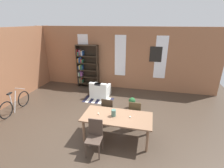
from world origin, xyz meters
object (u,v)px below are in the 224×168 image
Objects in this scene: bicycle_second at (15,104)px; vase_on_table at (114,113)px; armchair_white at (100,91)px; dining_chair_near_left at (95,136)px; dining_table at (117,119)px; dining_chair_far_right at (135,113)px; bookshelf_tall at (86,66)px; potted_plant_by_shelf at (132,102)px; dining_chair_far_left at (108,110)px.

vase_on_table is at bearing -9.09° from bicycle_second.
dining_chair_near_left is at bearing -75.06° from armchair_white.
dining_table is 3.08m from armchair_white.
dining_chair_near_left is 1.00× the size of dining_chair_far_right.
vase_on_table is 4.51m from bookshelf_tall.
vase_on_table is at bearing 63.45° from dining_chair_near_left.
dining_chair_far_left is at bearing -117.75° from potted_plant_by_shelf.
bicycle_second is at bearing -179.30° from dining_chair_far_left.
dining_chair_far_left is at bearing 116.63° from vase_on_table.
dining_chair_far_left is at bearing 123.10° from dining_table.
bicycle_second is (-4.06, 0.65, -0.52)m from vase_on_table.
dining_chair_near_left is (-0.35, -0.69, -0.33)m from vase_on_table.
dining_chair_far_left and dining_chair_far_right have the same top height.
armchair_white reaches higher than potted_plant_by_shelf.
dining_chair_far_right is 2.09× the size of potted_plant_by_shelf.
potted_plant_by_shelf is (4.38, 1.31, -0.08)m from bicycle_second.
dining_table is 2.10× the size of dining_chair_far_left.
armchair_white is at bearing 114.14° from dining_chair_far_left.
armchair_white reaches higher than dining_table.
bicycle_second is 4.57m from potted_plant_by_shelf.
bookshelf_tall is at bearing 122.62° from dining_chair_far_left.
bookshelf_tall is 2.64× the size of armchair_white.
vase_on_table is at bearing -58.41° from bookshelf_tall.
dining_chair_far_right is at bearing 0.56° from bicycle_second.
dining_table is 2.02m from potted_plant_by_shelf.
bookshelf_tall is (-2.01, 4.53, 0.61)m from dining_chair_near_left.
dining_chair_near_left is at bearing -19.90° from bicycle_second.
bookshelf_tall is 3.38m from potted_plant_by_shelf.
dining_chair_far_left reaches higher than dining_table.
dining_chair_near_left is 4.99m from bookshelf_tall.
dining_chair_near_left is 0.59× the size of bicycle_second.
armchair_white is (-1.37, 2.73, -0.39)m from dining_table.
dining_chair_near_left is 2.09× the size of potted_plant_by_shelf.
potted_plant_by_shelf is (1.58, -0.77, -0.04)m from armchair_white.
armchair_white is (1.09, -1.10, -0.85)m from bookshelf_tall.
dining_chair_near_left is 3.96m from bicycle_second.
bookshelf_tall reaches higher than potted_plant_by_shelf.
dining_table is at bearing -56.90° from dining_chair_far_left.
vase_on_table is 0.21× the size of dining_chair_far_right.
dining_chair_near_left is at bearing -122.88° from dining_chair_far_right.
dining_chair_near_left reaches higher than dining_table.
dining_chair_near_left is 0.43× the size of bookshelf_tall.
dining_chair_far_left is at bearing -65.86° from armchair_white.
bicycle_second is 3.53× the size of potted_plant_by_shelf.
dining_chair_far_left is at bearing 90.05° from dining_chair_near_left.
vase_on_table reaches higher than bicycle_second.
dining_table is 0.21m from vase_on_table.
armchair_white is 0.52× the size of bicycle_second.
bicycle_second is (-3.71, -0.05, -0.19)m from dining_chair_far_left.
dining_chair_near_left reaches higher than bicycle_second.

